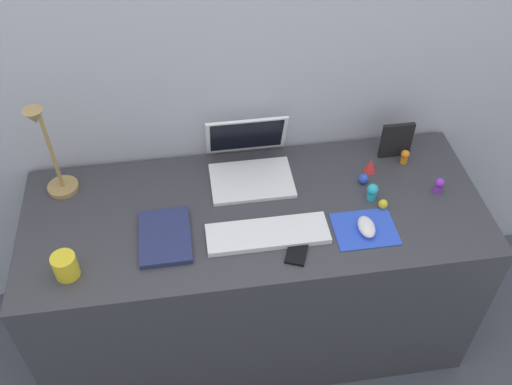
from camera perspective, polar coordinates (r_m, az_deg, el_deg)
name	(u,v)px	position (r m, az deg, el deg)	size (l,w,h in m)	color
ground_plane	(255,326)	(2.59, -0.08, -13.08)	(6.00, 6.00, 0.00)	#474C56
back_wall	(241,125)	(2.20, -1.46, 6.69)	(2.82, 0.05, 1.67)	#B2B7C1
desk	(255,275)	(2.29, -0.09, -8.18)	(1.62, 0.64, 0.74)	#38383D
laptop	(249,160)	(2.11, -0.67, 3.23)	(0.30, 0.28, 0.20)	white
keyboard	(268,234)	(1.92, 1.17, -4.13)	(0.41, 0.13, 0.02)	white
mousepad	(365,229)	(1.98, 10.75, -3.58)	(0.21, 0.17, 0.00)	blue
mouse	(366,227)	(1.96, 10.92, -3.37)	(0.06, 0.10, 0.03)	white
cell_phone	(298,249)	(1.89, 4.16, -5.63)	(0.06, 0.13, 0.01)	black
desk_lamp	(50,154)	(2.06, -19.79, 3.65)	(0.11, 0.14, 0.39)	#A5844C
notebook_pad	(165,237)	(1.93, -9.03, -4.35)	(0.17, 0.24, 0.02)	navy
picture_frame	(396,140)	(2.23, 13.77, 5.05)	(0.12, 0.02, 0.15)	black
coffee_mug	(65,266)	(1.89, -18.41, -6.94)	(0.08, 0.08, 0.08)	yellow
toy_figurine_yellow	(383,204)	(2.05, 12.51, -1.15)	(0.03, 0.03, 0.04)	yellow
toy_figurine_red	(370,165)	(2.17, 11.31, 2.65)	(0.05, 0.05, 0.05)	red
toy_figurine_blue	(364,179)	(2.12, 10.64, 1.34)	(0.04, 0.04, 0.04)	blue
toy_figurine_orange	(405,156)	(2.23, 14.57, 3.51)	(0.03, 0.03, 0.06)	orange
toy_figurine_cyan	(372,192)	(2.06, 11.50, 0.06)	(0.04, 0.04, 0.07)	#28B7CC
toy_figurine_purple	(439,185)	(2.15, 17.72, 0.72)	(0.03, 0.03, 0.06)	purple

